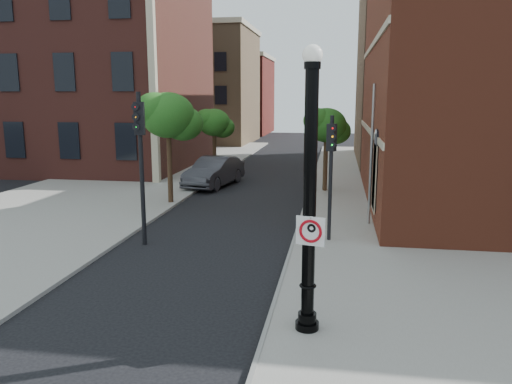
% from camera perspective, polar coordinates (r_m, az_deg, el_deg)
% --- Properties ---
extents(ground, '(120.00, 120.00, 0.00)m').
position_cam_1_polar(ground, '(12.40, -8.13, -13.73)').
color(ground, black).
rests_on(ground, ground).
extents(sidewalk_right, '(8.00, 60.00, 0.12)m').
position_cam_1_polar(sidewalk_right, '(21.49, 15.78, -3.18)').
color(sidewalk_right, gray).
rests_on(sidewalk_right, ground).
extents(sidewalk_left, '(10.00, 50.00, 0.12)m').
position_cam_1_polar(sidewalk_left, '(31.73, -14.00, 1.39)').
color(sidewalk_left, gray).
rests_on(sidewalk_left, ground).
extents(curb_edge, '(0.10, 60.00, 0.14)m').
position_cam_1_polar(curb_edge, '(21.38, 5.21, -2.84)').
color(curb_edge, gray).
rests_on(curb_edge, ground).
extents(victorian_building, '(18.60, 14.60, 17.95)m').
position_cam_1_polar(victorian_building, '(39.95, -20.70, 15.43)').
color(victorian_building, brown).
rests_on(victorian_building, ground).
extents(bg_building_tan_a, '(12.00, 12.00, 12.00)m').
position_cam_1_polar(bg_building_tan_a, '(56.88, -6.63, 11.74)').
color(bg_building_tan_a, olive).
rests_on(bg_building_tan_a, ground).
extents(bg_building_red, '(12.00, 12.00, 10.00)m').
position_cam_1_polar(bg_building_red, '(70.44, -3.45, 10.81)').
color(bg_building_red, maroon).
rests_on(bg_building_red, ground).
extents(bg_building_tan_b, '(22.00, 14.00, 14.00)m').
position_cam_1_polar(bg_building_tan_b, '(42.64, 27.04, 12.27)').
color(bg_building_tan_b, olive).
rests_on(bg_building_tan_b, ground).
extents(lamppost, '(0.52, 0.52, 6.15)m').
position_cam_1_polar(lamppost, '(10.51, 6.13, -1.82)').
color(lamppost, black).
rests_on(lamppost, ground).
extents(no_parking_sign, '(0.61, 0.18, 0.62)m').
position_cam_1_polar(no_parking_sign, '(10.47, 6.24, -4.44)').
color(no_parking_sign, white).
rests_on(no_parking_sign, ground).
extents(parked_car, '(2.71, 5.37, 1.69)m').
position_cam_1_polar(parked_car, '(28.85, -4.80, 2.33)').
color(parked_car, '#333338').
rests_on(parked_car, ground).
extents(traffic_signal_left, '(0.39, 0.46, 5.28)m').
position_cam_1_polar(traffic_signal_left, '(17.42, -13.10, 5.42)').
color(traffic_signal_left, black).
rests_on(traffic_signal_left, ground).
extents(traffic_signal_right, '(0.36, 0.40, 4.49)m').
position_cam_1_polar(traffic_signal_right, '(17.41, 8.59, 3.82)').
color(traffic_signal_right, black).
rests_on(traffic_signal_right, ground).
extents(utility_pole, '(0.11, 0.11, 5.60)m').
position_cam_1_polar(utility_pole, '(20.07, 13.04, 3.93)').
color(utility_pole, '#999999').
rests_on(utility_pole, ground).
extents(street_tree_a, '(2.95, 2.67, 5.32)m').
position_cam_1_polar(street_tree_a, '(23.88, -9.90, 8.50)').
color(street_tree_a, '#332214').
rests_on(street_tree_a, ground).
extents(street_tree_b, '(2.41, 2.18, 4.34)m').
position_cam_1_polar(street_tree_b, '(32.18, -4.75, 7.83)').
color(street_tree_b, '#332214').
rests_on(street_tree_b, ground).
extents(street_tree_c, '(2.51, 2.27, 4.53)m').
position_cam_1_polar(street_tree_c, '(26.86, 8.11, 7.46)').
color(street_tree_c, '#332214').
rests_on(street_tree_c, ground).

